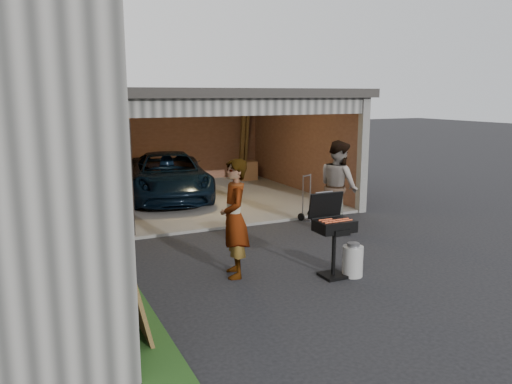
% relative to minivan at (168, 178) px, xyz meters
% --- Properties ---
extents(ground, '(80.00, 80.00, 0.00)m').
position_rel_minivan_xyz_m(ground, '(-0.14, -6.90, -0.60)').
color(ground, black).
rests_on(ground, ground).
extents(groundcover_strip, '(0.50, 8.00, 0.06)m').
position_rel_minivan_xyz_m(groundcover_strip, '(-2.39, -7.90, -0.57)').
color(groundcover_strip, '#193814').
rests_on(groundcover_strip, ground).
extents(garage, '(6.80, 6.30, 2.90)m').
position_rel_minivan_xyz_m(garage, '(0.62, -0.11, 1.27)').
color(garage, '#605E59').
rests_on(garage, ground).
extents(minivan, '(2.73, 4.59, 1.19)m').
position_rel_minivan_xyz_m(minivan, '(0.00, 0.00, 0.00)').
color(minivan, black).
rests_on(minivan, ground).
extents(woman, '(0.58, 0.75, 1.83)m').
position_rel_minivan_xyz_m(woman, '(-0.64, -5.99, 0.32)').
color(woman, '#C9E4FD').
rests_on(woman, ground).
extents(man, '(0.74, 0.93, 1.87)m').
position_rel_minivan_xyz_m(man, '(2.30, -4.50, 0.34)').
color(man, '#3E1E18').
rests_on(man, ground).
extents(bbq_grill, '(0.58, 0.51, 1.29)m').
position_rel_minivan_xyz_m(bbq_grill, '(0.71, -6.67, 0.17)').
color(bbq_grill, black).
rests_on(bbq_grill, ground).
extents(propane_tank, '(0.42, 0.42, 0.48)m').
position_rel_minivan_xyz_m(propane_tank, '(1.00, -6.79, -0.36)').
color(propane_tank, '#B3B2AE').
rests_on(propane_tank, ground).
extents(plywood_panel, '(0.27, 0.96, 1.06)m').
position_rel_minivan_xyz_m(plywood_panel, '(-2.48, -7.33, -0.07)').
color(plywood_panel, '#51351B').
rests_on(plywood_panel, ground).
extents(hand_truck, '(0.46, 0.43, 1.02)m').
position_rel_minivan_xyz_m(hand_truck, '(2.24, -3.44, -0.40)').
color(hand_truck, slate).
rests_on(hand_truck, ground).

